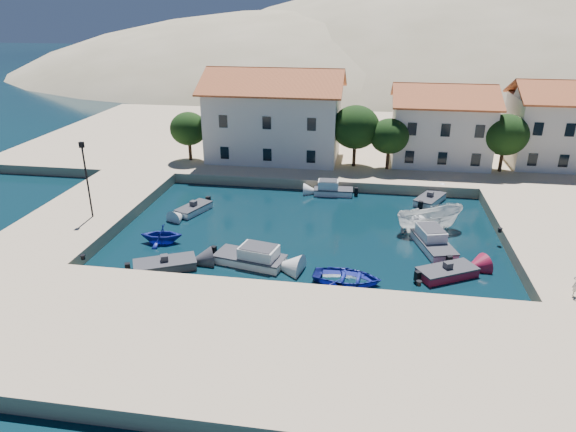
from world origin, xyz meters
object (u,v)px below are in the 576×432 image
object	(u,v)px
cabin_cruiser_south	(250,257)
lamppost	(86,173)
boat_east	(428,230)
building_left	(275,113)
cabin_cruiser_east	(434,243)
building_right	(557,122)
building_mid	(441,123)
rowboat_south	(347,282)

from	to	relation	value
cabin_cruiser_south	lamppost	bearing A→B (deg)	176.18
cabin_cruiser_south	boat_east	xyz separation A→B (m)	(13.06, 7.82, -0.48)
building_left	cabin_cruiser_east	size ratio (longest dim) A/B	2.81
building_left	cabin_cruiser_south	world-z (taller)	building_left
building_right	lamppost	bearing A→B (deg)	-152.07
building_left	building_mid	distance (m)	18.04
building_mid	cabin_cruiser_south	size ratio (longest dim) A/B	1.97
building_left	building_mid	size ratio (longest dim) A/B	1.40
building_mid	boat_east	bearing A→B (deg)	-97.74
building_right	boat_east	xyz separation A→B (m)	(-14.35, -18.26, -5.47)
lamppost	rowboat_south	xyz separation A→B (m)	(21.05, -5.65, -4.75)
boat_east	lamppost	bearing A→B (deg)	74.69
boat_east	cabin_cruiser_south	bearing A→B (deg)	97.77
building_mid	building_left	bearing A→B (deg)	-176.82
building_right	cabin_cruiser_east	xyz separation A→B (m)	(-14.30, -21.61, -5.00)
lamppost	cabin_cruiser_east	world-z (taller)	lamppost
lamppost	cabin_cruiser_south	world-z (taller)	lamppost
lamppost	cabin_cruiser_east	size ratio (longest dim) A/B	1.19
building_left	rowboat_south	distance (m)	28.01
building_right	cabin_cruiser_east	size ratio (longest dim) A/B	1.81
building_left	cabin_cruiser_east	world-z (taller)	building_left
building_left	rowboat_south	bearing A→B (deg)	-69.59
cabin_cruiser_south	boat_east	distance (m)	15.23
building_mid	cabin_cruiser_south	distance (m)	29.81
building_right	cabin_cruiser_south	bearing A→B (deg)	-136.42
building_mid	boat_east	world-z (taller)	building_mid
building_right	rowboat_south	world-z (taller)	building_right
boat_east	rowboat_south	bearing A→B (deg)	123.81
building_mid	cabin_cruiser_south	xyz separation A→B (m)	(-15.40, -25.08, -4.75)
building_mid	cabin_cruiser_east	size ratio (longest dim) A/B	2.01
building_right	boat_east	size ratio (longest dim) A/B	1.66
lamppost	building_left	bearing A→B (deg)	60.10
lamppost	cabin_cruiser_south	size ratio (longest dim) A/B	1.17
cabin_cruiser_south	cabin_cruiser_east	world-z (taller)	same
lamppost	cabin_cruiser_south	bearing A→B (deg)	-16.14
cabin_cruiser_east	lamppost	bearing A→B (deg)	74.84
cabin_cruiser_east	rowboat_south	bearing A→B (deg)	118.51
cabin_cruiser_south	boat_east	size ratio (longest dim) A/B	0.94
lamppost	cabin_cruiser_east	bearing A→B (deg)	0.83
building_right	boat_east	distance (m)	23.86
building_left	boat_east	distance (m)	23.34
building_mid	boat_east	distance (m)	18.19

